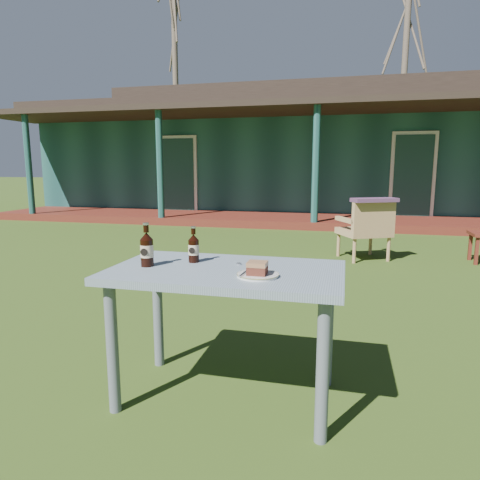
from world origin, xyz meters
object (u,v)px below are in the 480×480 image
(cafe_table, at_px, (226,287))
(cola_bottle_far, at_px, (147,249))
(plate, at_px, (258,275))
(armchair_left, at_px, (367,227))
(cake_slice, at_px, (257,268))
(cola_bottle_near, at_px, (194,248))

(cafe_table, bearing_deg, cola_bottle_far, -173.42)
(cafe_table, relative_size, plate, 5.88)
(cafe_table, height_order, armchair_left, armchair_left)
(cake_slice, bearing_deg, cola_bottle_far, 172.03)
(cola_bottle_near, bearing_deg, armchair_left, 73.59)
(cake_slice, relative_size, cola_bottle_near, 0.46)
(plate, height_order, armchair_left, armchair_left)
(cafe_table, distance_m, cake_slice, 0.28)
(plate, bearing_deg, cola_bottle_near, 151.27)
(cola_bottle_far, height_order, armchair_left, cola_bottle_far)
(cafe_table, distance_m, cola_bottle_near, 0.30)
(cola_bottle_far, relative_size, armchair_left, 0.29)
(plate, distance_m, armchair_left, 3.99)
(cake_slice, xyz_separation_m, cola_bottle_near, (-0.41, 0.24, 0.03))
(cafe_table, distance_m, armchair_left, 3.91)
(cake_slice, relative_size, cola_bottle_far, 0.40)
(cola_bottle_near, bearing_deg, plate, -28.73)
(armchair_left, bearing_deg, cola_bottle_near, -106.41)
(cola_bottle_near, bearing_deg, cola_bottle_far, -144.09)
(cafe_table, height_order, cola_bottle_near, cola_bottle_near)
(cafe_table, xyz_separation_m, plate, (0.19, -0.12, 0.11))
(plate, relative_size, cola_bottle_near, 1.02)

